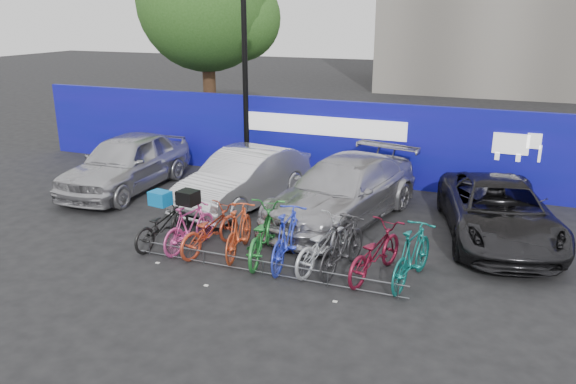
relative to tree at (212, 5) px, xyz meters
The scene contains 21 objects.
ground 13.14m from the tree, 56.03° to the right, with size 100.00×100.00×0.00m, color black.
hoarding 8.80m from the tree, 30.89° to the right, with size 22.00×0.18×2.40m.
tree is the anchor object (origin of this frame).
lamppost 6.14m from the tree, 52.49° to the right, with size 0.25×0.50×6.11m.
bike_rack 13.55m from the tree, 57.55° to the right, with size 5.60×0.03×0.30m.
car_0 8.31m from the tree, 82.23° to the right, with size 1.87×4.65×1.58m, color #B2B2B7.
car_1 9.49m from the tree, 56.59° to the right, with size 1.53×4.39×1.45m, color silver.
car_2 11.14m from the tree, 44.40° to the right, with size 2.08×5.12×1.49m, color #A6A6AB.
car_3 13.70m from the tree, 33.13° to the right, with size 2.17×4.71×1.31m, color black.
bike_0 11.84m from the tree, 67.68° to the right, with size 0.60×1.73×0.91m, color black.
bike_1 12.06m from the tree, 64.42° to the right, with size 0.47×1.67×1.00m, color #D74493.
bike_2 12.21m from the tree, 62.25° to the right, with size 0.63×1.82×0.96m, color #B33C22.
bike_3 12.44m from the tree, 59.26° to the right, with size 0.50×1.76×1.06m, color #CC4723.
bike_4 12.68m from the tree, 57.06° to the right, with size 0.72×2.06×1.08m, color #237C2F.
bike_5 13.05m from the tree, 54.99° to the right, with size 0.55×1.94×1.17m, color #2838C7.
bike_6 13.38m from the tree, 52.11° to the right, with size 0.67×1.92×1.01m, color #AEB1B6.
bike_7 13.62m from the tree, 50.68° to the right, with size 0.51×1.81×1.09m, color #272629.
bike_8 14.01m from the tree, 48.55° to the right, with size 0.67×1.93×1.01m, color maroon.
bike_9 14.46m from the tree, 46.41° to the right, with size 0.53×1.89×1.14m, color #0F655F.
cargo_crate 11.62m from the tree, 67.68° to the right, with size 0.42×0.32×0.30m, color #0865AC.
cargo_topcase 11.83m from the tree, 64.42° to the right, with size 0.40×0.36×0.29m, color black.
Camera 1 is at (4.05, -9.54, 4.84)m, focal length 35.00 mm.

